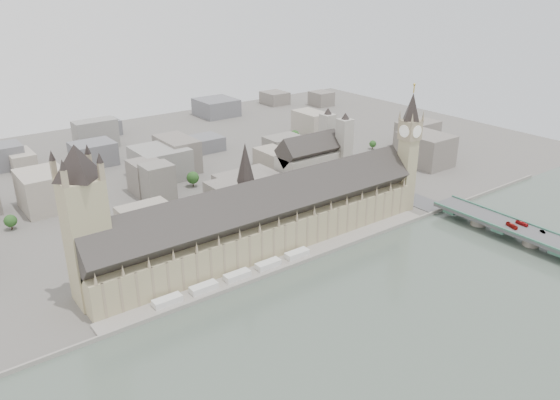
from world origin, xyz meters
TOP-DOWN VIEW (x-y plane):
  - ground at (0.00, 0.00)m, footprint 900.00×900.00m
  - river_thames at (0.00, -165.00)m, footprint 600.00×600.00m
  - embankment_wall at (0.00, -15.00)m, footprint 600.00×1.50m
  - river_terrace at (0.00, -7.50)m, footprint 270.00×15.00m
  - terrace_tents at (-40.00, -7.00)m, footprint 118.00×7.00m
  - palace_of_westminster at (0.00, 19.70)m, footprint 265.00×40.73m
  - elizabeth_tower at (138.00, 8.00)m, footprint 17.00×17.00m
  - victoria_tower at (-122.00, 26.00)m, footprint 30.00×30.00m
  - central_tower at (-10.00, 26.00)m, footprint 13.00×13.00m
  - westminster_bridge at (162.00, -87.50)m, footprint 25.00×325.00m
  - westminster_abbey at (110.92, 95.00)m, footprint 68.00×36.00m
  - city_skyline_inland at (0.00, 245.00)m, footprint 720.00×360.00m
  - park_trees at (-10.00, 60.00)m, footprint 110.00×30.00m
  - red_bus_north at (158.13, -80.01)m, footprint 5.48×10.67m
  - red_bus_south at (168.00, -82.31)m, footprint 2.50×9.76m
  - car_silver at (168.50, -98.67)m, footprint 3.49×5.12m

SIDE VIEW (x-z plane):
  - ground at x=0.00m, z-range 0.00..0.00m
  - river_thames at x=0.00m, z-range 0.00..0.00m
  - river_terrace at x=0.00m, z-range 0.00..2.00m
  - embankment_wall at x=0.00m, z-range 0.00..3.00m
  - terrace_tents at x=-40.00m, z-range 2.00..6.00m
  - westminster_bridge at x=162.00m, z-range 0.00..10.25m
  - park_trees at x=-10.00m, z-range 0.00..15.00m
  - car_silver at x=168.50m, z-range 10.25..11.85m
  - red_bus_south at x=168.00m, z-range 10.25..12.95m
  - red_bus_north at x=158.13m, z-range 10.25..13.15m
  - city_skyline_inland at x=0.00m, z-range 0.00..38.00m
  - palace_of_westminster at x=0.00m, z-range -5.02..50.43m
  - westminster_abbey at x=110.92m, z-range -6.92..57.08m
  - victoria_tower at x=-122.00m, z-range 5.20..105.20m
  - central_tower at x=-10.00m, z-range 33.92..81.92m
  - elizabeth_tower at x=138.00m, z-range 4.34..111.84m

